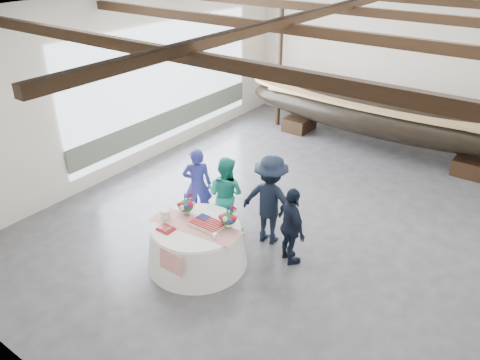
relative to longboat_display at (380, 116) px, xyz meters
The scene contains 14 objects.
floor 4.65m from the longboat_display, 88.94° to the right, with size 10.00×12.00×0.01m, color #3D3D42.
wall_back 1.91m from the longboat_display, 86.73° to the left, with size 10.00×0.02×4.50m, color silver.
wall_front 10.60m from the longboat_display, 89.54° to the right, with size 10.00×0.02×4.50m, color silver.
wall_left 6.79m from the longboat_display, 137.34° to the right, with size 0.02×12.00×4.50m, color silver.
ceiling 5.70m from the longboat_display, 88.94° to the right, with size 10.00×12.00×0.01m, color white.
pavilion_structure 4.78m from the longboat_display, 88.72° to the right, with size 9.80×11.76×4.50m.
open_bay 6.06m from the longboat_display, 144.03° to the right, with size 0.03×7.00×3.20m.
longboat_display is the anchor object (origin of this frame).
banquet_table 7.24m from the longboat_display, 96.01° to the right, with size 1.94×1.94×0.83m.
tabletop_items 7.03m from the longboat_display, 96.20° to the right, with size 1.84×1.00×0.40m.
guest_woman_blue 6.23m from the longboat_display, 106.25° to the right, with size 0.63×0.41×1.72m, color navy.
guest_woman_teal 6.02m from the longboat_display, 99.68° to the right, with size 0.82×0.64×1.70m, color teal.
guest_man_left 5.72m from the longboat_display, 90.37° to the right, with size 1.23×0.71×1.91m, color black.
guest_man_right 6.14m from the longboat_display, 83.68° to the right, with size 0.94×0.39×1.60m, color black.
Camera 1 is at (4.13, -8.05, 5.70)m, focal length 35.00 mm.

